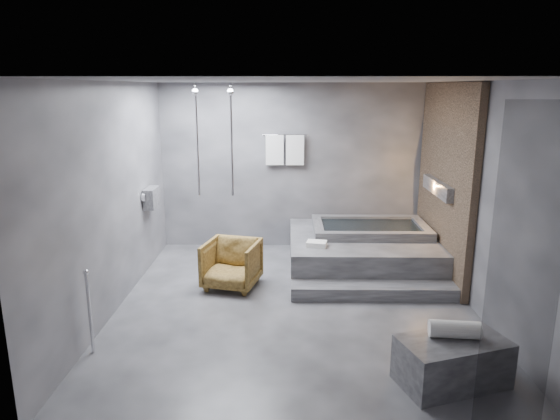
{
  "coord_description": "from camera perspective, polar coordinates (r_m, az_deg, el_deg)",
  "views": [
    {
      "loc": [
        -0.1,
        -5.93,
        2.73
      ],
      "look_at": [
        -0.2,
        0.3,
        1.19
      ],
      "focal_mm": 32.0,
      "sensor_mm": 36.0,
      "label": 1
    }
  ],
  "objects": [
    {
      "name": "room",
      "position": [
        6.27,
        5.43,
        4.67
      ],
      "size": [
        5.0,
        5.04,
        2.82
      ],
      "color": "#313134",
      "rests_on": "ground"
    },
    {
      "name": "tub_deck",
      "position": [
        7.87,
        9.28,
        -4.66
      ],
      "size": [
        2.2,
        2.0,
        0.5
      ],
      "primitive_type": "cube",
      "color": "#373739",
      "rests_on": "ground"
    },
    {
      "name": "tub_step",
      "position": [
        6.84,
        10.64,
        -9.08
      ],
      "size": [
        2.2,
        0.36,
        0.18
      ],
      "primitive_type": "cube",
      "color": "#373739",
      "rests_on": "ground"
    },
    {
      "name": "concrete_bench",
      "position": [
        5.15,
        19.09,
        -16.05
      ],
      "size": [
        1.11,
        0.83,
        0.45
      ],
      "primitive_type": "cube",
      "rotation": [
        0.0,
        0.0,
        0.32
      ],
      "color": "#303033",
      "rests_on": "ground"
    },
    {
      "name": "driftwood_chair",
      "position": [
        7.01,
        -5.55,
        -6.17
      ],
      "size": [
        0.86,
        0.88,
        0.66
      ],
      "primitive_type": "imported",
      "rotation": [
        0.0,
        0.0,
        -0.24
      ],
      "color": "#452F11",
      "rests_on": "ground"
    },
    {
      "name": "rolled_towel",
      "position": [
        5.06,
        19.32,
        -12.75
      ],
      "size": [
        0.48,
        0.21,
        0.17
      ],
      "primitive_type": "cylinder",
      "rotation": [
        0.0,
        1.57,
        -0.1
      ],
      "color": "white",
      "rests_on": "concrete_bench"
    },
    {
      "name": "deck_towel",
      "position": [
        7.2,
        4.21,
        -3.88
      ],
      "size": [
        0.31,
        0.26,
        0.07
      ],
      "primitive_type": "cube",
      "rotation": [
        0.0,
        0.0,
        -0.2
      ],
      "color": "white",
      "rests_on": "tub_deck"
    }
  ]
}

